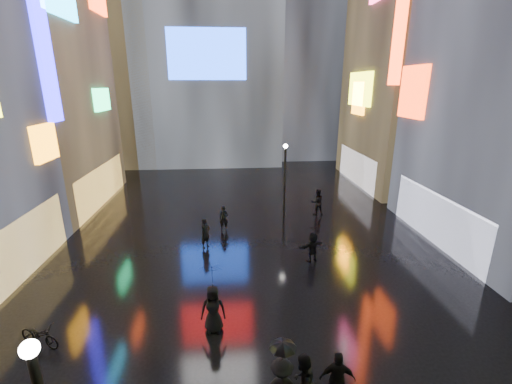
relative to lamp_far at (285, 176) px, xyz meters
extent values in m
plane|color=black|center=(-2.83, -2.02, -2.94)|extent=(140.00, 140.00, 0.00)
cube|color=#FFC659|center=(-13.93, -8.02, -1.44)|extent=(0.20, 10.00, 3.00)
cube|color=orange|center=(-13.68, -3.70, 3.12)|extent=(0.25, 2.24, 1.94)
cube|color=#1813F8|center=(-13.68, -2.02, 8.06)|extent=(0.25, 1.40, 8.00)
cube|color=black|center=(-18.83, 3.98, 8.06)|extent=(10.00, 12.00, 22.00)
cube|color=#FFC659|center=(-13.93, 3.98, -1.44)|extent=(0.20, 10.00, 3.00)
cube|color=#18DF73|center=(-13.68, 5.80, 4.97)|extent=(0.25, 3.00, 1.71)
cube|color=#18A7EB|center=(-13.68, 0.59, 10.66)|extent=(0.25, 4.84, 1.37)
cube|color=white|center=(8.27, -5.02, -1.44)|extent=(0.20, 9.00, 3.00)
cube|color=#F8350C|center=(8.02, -0.89, 5.64)|extent=(0.25, 2.99, 3.26)
cube|color=#F8350C|center=(8.02, 1.98, 11.06)|extent=(0.25, 1.40, 10.00)
cube|color=black|center=(13.17, 7.98, 11.06)|extent=(10.00, 12.00, 28.00)
cube|color=white|center=(8.27, 7.98, -1.44)|extent=(0.20, 9.00, 3.00)
cube|color=#EFF818|center=(8.02, 8.30, 5.71)|extent=(0.25, 4.92, 2.91)
cube|color=orange|center=(8.02, 8.42, 4.90)|extent=(0.25, 2.63, 2.87)
cube|color=#194CFF|center=(-5.83, 14.88, 9.06)|extent=(8.00, 0.20, 5.00)
cube|color=black|center=(6.17, 23.98, 14.06)|extent=(12.00, 12.00, 34.00)
cube|color=black|center=(-16.83, 19.98, 10.06)|extent=(10.00, 10.00, 26.00)
sphere|color=white|center=(-7.09, -18.13, 2.11)|extent=(0.30, 0.30, 0.30)
cylinder|color=black|center=(0.00, 0.00, -0.44)|extent=(0.16, 0.16, 5.00)
sphere|color=white|center=(0.00, 0.00, 2.11)|extent=(0.30, 0.30, 0.30)
imported|color=black|center=(-1.95, -15.30, -2.02)|extent=(1.14, 1.13, 1.86)
imported|color=black|center=(-0.88, -15.19, -2.06)|extent=(1.09, 0.59, 1.77)
imported|color=black|center=(-4.60, -11.75, -1.99)|extent=(0.95, 0.63, 1.92)
imported|color=black|center=(0.45, -6.71, -2.13)|extent=(1.57, 1.02, 1.62)
imported|color=black|center=(-5.32, -4.59, -2.08)|extent=(0.73, 0.75, 1.73)
imported|color=black|center=(2.41, 0.03, -1.99)|extent=(1.02, 0.85, 1.91)
imported|color=black|center=(-2.54, -15.32, -0.82)|extent=(0.98, 0.98, 0.65)
imported|color=black|center=(-4.60, -11.75, -0.58)|extent=(1.39, 1.39, 0.90)
imported|color=black|center=(-10.81, -12.05, -2.49)|extent=(1.81, 1.22, 0.90)
imported|color=black|center=(-4.28, -2.25, -2.13)|extent=(0.61, 0.42, 1.62)
camera|label=1|loc=(-3.88, -22.80, 6.09)|focal=24.00mm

